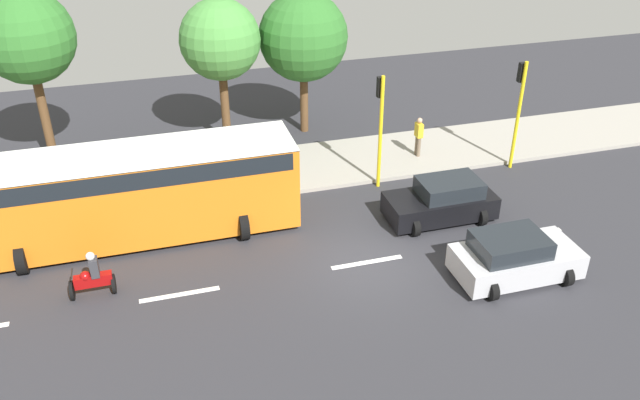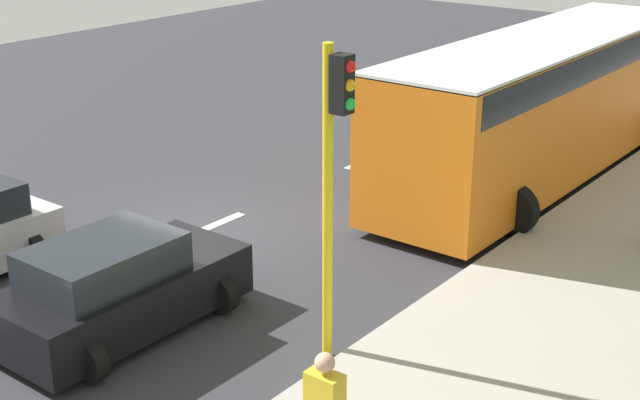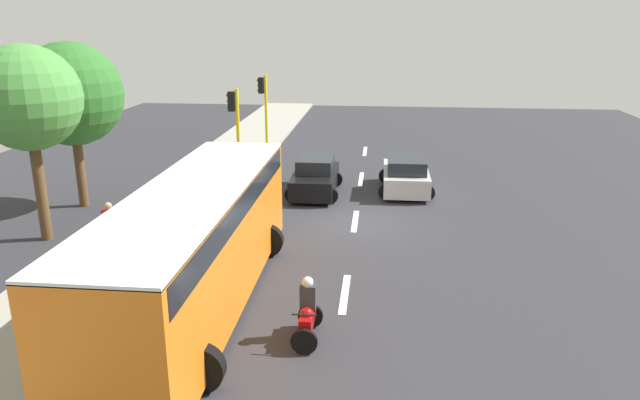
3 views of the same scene
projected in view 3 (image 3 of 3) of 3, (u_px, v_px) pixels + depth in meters
ground_plane at (355, 223)px, 21.63m from camera, size 40.00×60.00×0.10m
sidewalk at (169, 213)px, 22.28m from camera, size 4.00×60.00×0.15m
lane_stripe_far_north at (365, 151)px, 33.03m from camera, size 0.20×2.40×0.01m
lane_stripe_north at (361, 179)px, 27.32m from camera, size 0.20×2.40×0.01m
lane_stripe_mid at (355, 221)px, 21.62m from camera, size 0.20×2.40×0.01m
lane_stripe_south at (345, 294)px, 15.91m from camera, size 0.20×2.40×0.01m
car_silver at (406, 175)px, 25.14m from camera, size 2.29×3.85×1.52m
car_black at (315, 177)px, 24.89m from camera, size 2.16×3.85×1.52m
city_bus at (196, 239)px, 14.70m from camera, size 3.20×11.00×3.16m
motorcycle at (308, 314)px, 13.47m from camera, size 0.60×1.30×1.53m
pedestrian_near_signal at (212, 160)px, 26.34m from camera, size 0.40×0.24×1.69m
pedestrian_by_tree at (110, 227)px, 17.86m from camera, size 0.40×0.24×1.69m
traffic_light_corner at (236, 129)px, 23.29m from camera, size 0.49×0.24×4.50m
traffic_light_midblock at (264, 108)px, 28.83m from camera, size 0.49×0.24×4.50m
street_tree_north at (28, 99)px, 18.52m from camera, size 3.33×3.33×6.37m
street_tree_center at (71, 94)px, 22.13m from camera, size 3.86×3.86×6.31m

